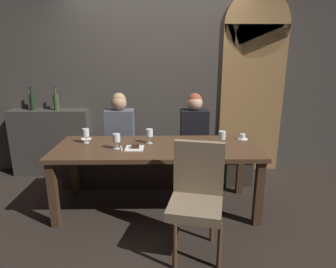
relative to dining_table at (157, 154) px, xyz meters
name	(u,v)px	position (x,y,z in m)	size (l,w,h in m)	color
ground	(158,207)	(0.00, 0.00, -0.65)	(9.00, 9.00, 0.00)	black
back_wall_tiled	(158,69)	(0.00, 1.22, 0.85)	(6.00, 0.12, 3.00)	#423D38
arched_door	(253,79)	(1.35, 1.15, 0.71)	(0.90, 0.05, 2.55)	olive
back_counter	(52,142)	(-1.55, 1.04, -0.18)	(1.10, 0.28, 0.95)	#38342F
dining_table	(157,154)	(0.00, 0.00, 0.00)	(2.20, 0.84, 0.74)	#412B1C
banquette_bench	(158,166)	(0.00, 0.70, -0.42)	(2.50, 0.44, 0.45)	#312A23
chair_near_side	(197,192)	(0.36, -0.72, -0.09)	(0.53, 0.53, 0.98)	#4C3321
diner_redhead	(120,125)	(-0.50, 0.67, 0.17)	(0.36, 0.24, 0.78)	#4C515B
diner_bearded	(194,124)	(0.48, 0.70, 0.16)	(0.36, 0.24, 0.77)	black
wine_bottle_dark_red	(32,101)	(-1.76, 1.04, 0.42)	(0.08, 0.08, 0.33)	black
wine_bottle_pale_label	(56,102)	(-1.42, 1.02, 0.42)	(0.08, 0.08, 0.33)	#384728
wine_glass_end_right	(149,133)	(-0.08, 0.11, 0.20)	(0.08, 0.08, 0.16)	silver
wine_glass_end_left	(117,139)	(-0.42, -0.08, 0.20)	(0.08, 0.08, 0.16)	silver
wine_glass_near_right	(86,133)	(-0.79, 0.14, 0.20)	(0.08, 0.08, 0.16)	silver
wine_glass_center_front	(222,136)	(0.70, 0.00, 0.20)	(0.08, 0.08, 0.16)	silver
espresso_cup	(243,137)	(1.00, 0.25, 0.11)	(0.12, 0.12, 0.06)	white
dessert_plate	(135,147)	(-0.23, -0.08, 0.10)	(0.19, 0.19, 0.05)	white
fork_on_table	(121,148)	(-0.37, -0.08, 0.09)	(0.02, 0.17, 0.01)	silver
folded_napkin	(86,139)	(-0.83, 0.27, 0.09)	(0.11, 0.10, 0.01)	silver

